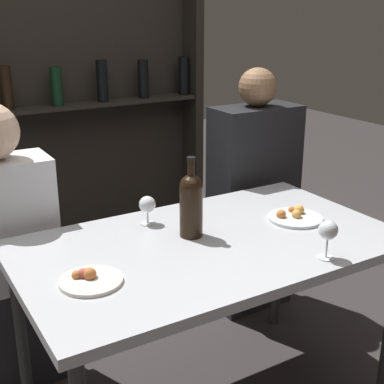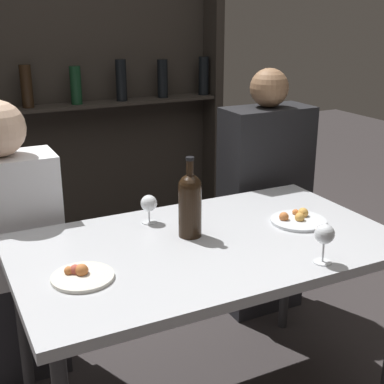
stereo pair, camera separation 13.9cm
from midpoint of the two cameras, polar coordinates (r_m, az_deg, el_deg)
dining_table at (r=1.94m, az=3.64°, el=-6.97°), size 1.36×0.79×0.72m
wine_rack_wall at (r=3.39m, az=-11.49°, el=12.34°), size 1.95×0.21×2.24m
wine_bottle at (r=1.91m, az=1.86°, el=-1.15°), size 0.08×0.08×0.30m
wine_glass_0 at (r=1.79m, az=16.13°, el=-4.52°), size 0.07×0.07×0.13m
wine_glass_1 at (r=2.05m, az=-2.70°, el=-1.34°), size 0.06×0.06×0.11m
food_plate_0 at (r=2.13m, az=13.11°, el=-2.91°), size 0.22×0.22×0.05m
food_plate_1 at (r=1.68m, az=-9.38°, el=-8.75°), size 0.19×0.19×0.04m
seated_person_left at (r=2.29m, az=-17.04°, el=-6.30°), size 0.41×0.22×1.19m
seated_person_right at (r=2.73m, az=9.13°, el=-1.14°), size 0.44×0.22×1.25m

